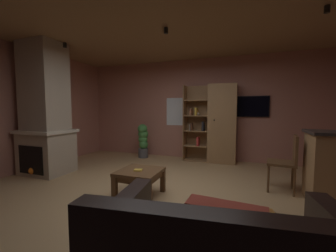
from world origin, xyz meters
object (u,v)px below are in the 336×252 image
coffee_table (140,175)px  table_book_0 (138,170)px  stone_fireplace (45,115)px  wall_mounted_tv (249,107)px  dining_chair (287,159)px  potted_floor_plant (143,140)px  bookshelf_cabinet (218,124)px

coffee_table → table_book_0: 0.10m
stone_fireplace → wall_mounted_tv: bearing=30.6°
stone_fireplace → table_book_0: bearing=-10.1°
table_book_0 → stone_fireplace: bearing=169.9°
dining_chair → potted_floor_plant: potted_floor_plant is taller
stone_fireplace → coffee_table: (2.37, -0.39, -0.89)m
potted_floor_plant → stone_fireplace: bearing=-122.1°
stone_fireplace → potted_floor_plant: bearing=57.9°
coffee_table → wall_mounted_tv: (1.61, 2.75, 1.09)m
stone_fireplace → table_book_0: 2.53m
bookshelf_cabinet → table_book_0: size_ratio=16.23×
stone_fireplace → coffee_table: 2.56m
coffee_table → table_book_0: table_book_0 is taller
stone_fireplace → dining_chair: size_ratio=2.91×
bookshelf_cabinet → coffee_table: (-0.90, -2.53, -0.65)m
table_book_0 → dining_chair: 2.38m
coffee_table → potted_floor_plant: (-1.13, 2.37, 0.18)m
bookshelf_cabinet → coffee_table: bearing=-109.5°
stone_fireplace → table_book_0: stone_fireplace is taller
stone_fireplace → wall_mounted_tv: 4.63m
stone_fireplace → dining_chair: 4.62m
coffee_table → wall_mounted_tv: bearing=59.6°
bookshelf_cabinet → potted_floor_plant: bookshelf_cabinet is taller
stone_fireplace → dining_chair: stone_fireplace is taller
bookshelf_cabinet → wall_mounted_tv: size_ratio=2.14×
bookshelf_cabinet → table_book_0: 2.78m
stone_fireplace → bookshelf_cabinet: bearing=33.3°
wall_mounted_tv → table_book_0: bearing=-120.3°
potted_floor_plant → table_book_0: bearing=-65.1°
potted_floor_plant → bookshelf_cabinet: bearing=4.6°
table_book_0 → wall_mounted_tv: (1.62, 2.78, 1.00)m
bookshelf_cabinet → table_book_0: bookshelf_cabinet is taller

